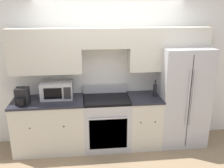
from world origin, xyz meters
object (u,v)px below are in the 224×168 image
Objects in this scene: microwave at (57,90)px; bottle at (155,90)px; oven_range at (107,122)px; refrigerator at (181,95)px.

bottle is (1.68, -0.10, -0.03)m from microwave.
oven_range is 2.02× the size of microwave.
refrigerator is 2.19m from microwave.
refrigerator is 3.33× the size of microwave.
oven_range is 1.02m from bottle.
oven_range is 0.61× the size of refrigerator.
oven_range is at bearing -177.07° from refrigerator.
bottle reaches higher than microwave.
refrigerator is at bearing -0.85° from microwave.
oven_range is 3.65× the size of bottle.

